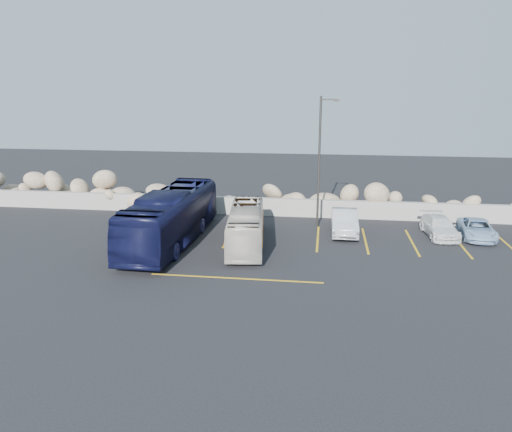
# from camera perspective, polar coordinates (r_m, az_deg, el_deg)

# --- Properties ---
(ground) EXTENTS (90.00, 90.00, 0.00)m
(ground) POSITION_cam_1_polar(r_m,az_deg,el_deg) (22.70, 0.07, -7.46)
(ground) COLOR black
(ground) RESTS_ON ground
(seawall) EXTENTS (60.00, 0.40, 1.20)m
(seawall) POSITION_cam_1_polar(r_m,az_deg,el_deg) (33.91, 2.88, 1.02)
(seawall) COLOR gray
(seawall) RESTS_ON ground
(riprap_pile) EXTENTS (54.00, 2.80, 2.60)m
(riprap_pile) POSITION_cam_1_polar(r_m,az_deg,el_deg) (34.93, 3.07, 2.59)
(riprap_pile) COLOR #967D62
(riprap_pile) RESTS_ON ground
(parking_lines) EXTENTS (18.16, 9.36, 0.01)m
(parking_lines) POSITION_cam_1_polar(r_m,az_deg,el_deg) (27.80, 11.23, -3.56)
(parking_lines) COLOR #C19116
(parking_lines) RESTS_ON ground
(lamppost) EXTENTS (1.14, 0.18, 8.00)m
(lamppost) POSITION_cam_1_polar(r_m,az_deg,el_deg) (30.64, 7.33, 6.51)
(lamppost) COLOR #2F2D2A
(lamppost) RESTS_ON ground
(vintage_bus) EXTENTS (2.71, 7.85, 2.14)m
(vintage_bus) POSITION_cam_1_polar(r_m,az_deg,el_deg) (27.47, -1.14, -1.18)
(vintage_bus) COLOR beige
(vintage_bus) RESTS_ON ground
(tour_coach) EXTENTS (2.81, 10.77, 2.98)m
(tour_coach) POSITION_cam_1_polar(r_m,az_deg,el_deg) (28.14, -9.67, -0.12)
(tour_coach) COLOR black
(tour_coach) RESTS_ON ground
(car_b) EXTENTS (1.56, 4.32, 1.42)m
(car_b) POSITION_cam_1_polar(r_m,az_deg,el_deg) (30.21, 10.07, -0.66)
(car_b) COLOR silver
(car_b) RESTS_ON ground
(car_c) EXTENTS (1.92, 4.02, 1.13)m
(car_c) POSITION_cam_1_polar(r_m,az_deg,el_deg) (31.13, 20.23, -1.17)
(car_c) COLOR silver
(car_c) RESTS_ON ground
(car_d) EXTENTS (2.07, 3.98, 1.07)m
(car_d) POSITION_cam_1_polar(r_m,az_deg,el_deg) (31.59, 23.94, -1.37)
(car_d) COLOR #93B0D0
(car_d) RESTS_ON ground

